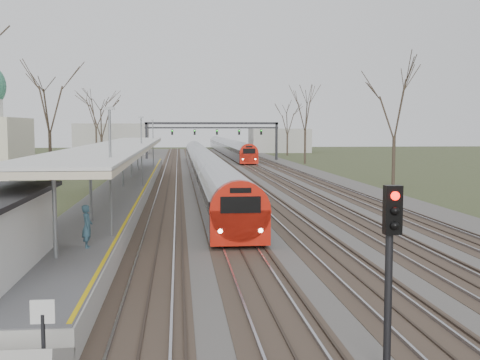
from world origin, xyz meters
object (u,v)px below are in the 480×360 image
object	(u,v)px
train_far	(227,147)
passenger	(87,227)
train_near	(203,164)
signal_post	(390,252)

from	to	relation	value
train_far	passenger	size ratio (longest dim) A/B	48.42
train_near	signal_post	world-z (taller)	signal_post
train_near	passenger	xyz separation A→B (m)	(-5.79, -40.72, 0.30)
signal_post	passenger	bearing A→B (deg)	128.05
train_near	signal_post	bearing A→B (deg)	-88.01
train_far	passenger	distance (m)	97.84
train_near	passenger	size ratio (longest dim) A/B	48.42
passenger	train_far	bearing A→B (deg)	-15.03
passenger	signal_post	xyz separation A→B (m)	(7.54, -9.63, 0.95)
train_near	passenger	distance (m)	41.13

